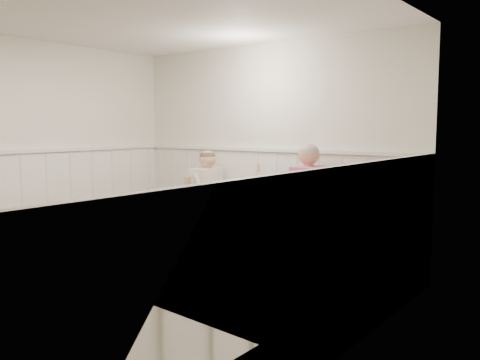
{
  "coord_description": "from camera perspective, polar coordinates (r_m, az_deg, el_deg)",
  "views": [
    {
      "loc": [
        3.51,
        -2.89,
        1.6
      ],
      "look_at": [
        0.04,
        1.64,
        1.0
      ],
      "focal_mm": 38.0,
      "sensor_mm": 36.0,
      "label": 1
    }
  ],
  "objects": [
    {
      "name": "diner_cream",
      "position": [
        6.44,
        -3.55,
        -3.33
      ],
      "size": [
        0.63,
        0.44,
        1.33
      ],
      "color": "#3F3F47",
      "rests_on": "ground"
    },
    {
      "name": "chair_left",
      "position": [
        6.41,
        -4.1,
        -3.57
      ],
      "size": [
        0.62,
        0.62,
        0.99
      ],
      "color": "tan",
      "rests_on": "ground"
    },
    {
      "name": "wainscot",
      "position": [
        5.1,
        -6.92,
        -4.34
      ],
      "size": [
        4.0,
        4.49,
        1.34
      ],
      "color": "silver",
      "rests_on": "ground"
    },
    {
      "name": "gingham_mat",
      "position": [
        6.26,
        0.16,
        -1.78
      ],
      "size": [
        0.37,
        0.34,
        0.01
      ],
      "color": "#5476AC",
      "rests_on": "dining_table"
    },
    {
      "name": "chair_right",
      "position": [
        5.57,
        8.24,
        -5.51
      ],
      "size": [
        0.54,
        0.54,
        0.91
      ],
      "color": "tan",
      "rests_on": "ground"
    },
    {
      "name": "plate_man",
      "position": [
        5.75,
        3.08,
        -2.29
      ],
      "size": [
        0.28,
        0.28,
        0.07
      ],
      "color": "white",
      "rests_on": "dining_table"
    },
    {
      "name": "man_in_pink",
      "position": [
        5.57,
        7.51,
        -4.31
      ],
      "size": [
        0.68,
        0.48,
        1.45
      ],
      "color": "#3F3F47",
      "rests_on": "ground"
    },
    {
      "name": "plate_diner",
      "position": [
        6.05,
        -1.1,
        -1.86
      ],
      "size": [
        0.28,
        0.28,
        0.07
      ],
      "color": "white",
      "rests_on": "dining_table"
    },
    {
      "name": "beer_bottle",
      "position": [
        6.3,
        -0.26,
        -0.92
      ],
      "size": [
        0.06,
        0.06,
        0.2
      ],
      "color": "black",
      "rests_on": "dining_table"
    },
    {
      "name": "dining_table",
      "position": [
        5.94,
        1.18,
        -3.25
      ],
      "size": [
        0.86,
        0.7,
        0.75
      ],
      "color": "brown",
      "rests_on": "ground"
    },
    {
      "name": "ground_plane",
      "position": [
        4.82,
        -12.69,
        -13.53
      ],
      "size": [
        4.5,
        4.5,
        0.0
      ],
      "primitive_type": "plane",
      "color": "#412B1D"
    },
    {
      "name": "room_shell",
      "position": [
        4.55,
        -13.14,
        4.82
      ],
      "size": [
        4.04,
        4.54,
        2.6
      ],
      "color": "silver",
      "rests_on": "ground"
    },
    {
      "name": "rolled_napkin",
      "position": [
        5.64,
        0.56,
        -2.45
      ],
      "size": [
        0.2,
        0.12,
        0.04
      ],
      "color": "white",
      "rests_on": "dining_table"
    },
    {
      "name": "beer_glass_b",
      "position": [
        6.11,
        1.66,
        -0.94
      ],
      "size": [
        0.07,
        0.07,
        0.17
      ],
      "color": "silver",
      "rests_on": "dining_table"
    },
    {
      "name": "grass_vase",
      "position": [
        6.16,
        1.83,
        -0.14
      ],
      "size": [
        0.05,
        0.05,
        0.43
      ],
      "color": "silver",
      "rests_on": "dining_table"
    },
    {
      "name": "beer_glass_a",
      "position": [
        6.1,
        2.44,
        -0.91
      ],
      "size": [
        0.07,
        0.07,
        0.17
      ],
      "color": "silver",
      "rests_on": "dining_table"
    }
  ]
}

